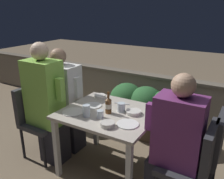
% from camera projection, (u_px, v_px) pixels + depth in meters
% --- Properties ---
extents(ground_plane, '(16.00, 16.00, 0.00)m').
position_uv_depth(ground_plane, '(109.00, 169.00, 2.63)').
color(ground_plane, '#847056').
extents(parapet_wall, '(9.00, 0.18, 0.72)m').
position_uv_depth(parapet_wall, '(158.00, 98.00, 3.68)').
color(parapet_wall, gray).
rests_on(parapet_wall, ground_plane).
extents(dining_table, '(0.93, 0.81, 0.70)m').
position_uv_depth(dining_table, '(109.00, 120.00, 2.43)').
color(dining_table, '#BCB2A3').
rests_on(dining_table, ground_plane).
extents(planter_hedge, '(1.06, 0.47, 0.71)m').
position_uv_depth(planter_hedge, '(146.00, 109.00, 3.21)').
color(planter_hedge, brown).
rests_on(planter_hedge, ground_plane).
extents(chair_left_near, '(0.41, 0.41, 0.85)m').
position_uv_depth(chair_left_near, '(36.00, 114.00, 2.76)').
color(chair_left_near, '#333338').
rests_on(chair_left_near, ground_plane).
extents(person_green_blouse, '(0.48, 0.26, 1.37)m').
position_uv_depth(person_green_blouse, '(47.00, 104.00, 2.61)').
color(person_green_blouse, '#282833').
rests_on(person_green_blouse, ground_plane).
extents(chair_left_far, '(0.41, 0.41, 0.85)m').
position_uv_depth(chair_left_far, '(53.00, 105.00, 3.01)').
color(chair_left_far, '#333338').
rests_on(chair_left_far, ground_plane).
extents(person_white_polo, '(0.52, 0.26, 1.26)m').
position_uv_depth(person_white_polo, '(63.00, 100.00, 2.89)').
color(person_white_polo, '#282833').
rests_on(person_white_polo, ground_plane).
extents(chair_right_near, '(0.41, 0.41, 0.85)m').
position_uv_depth(chair_right_near, '(195.00, 161.00, 1.93)').
color(chair_right_near, '#333338').
rests_on(chair_right_near, ground_plane).
extents(person_purple_stripe, '(0.48, 0.26, 1.24)m').
position_uv_depth(person_purple_stripe, '(173.00, 144.00, 1.98)').
color(person_purple_stripe, '#282833').
rests_on(person_purple_stripe, ground_plane).
extents(chair_right_far, '(0.41, 0.41, 0.85)m').
position_uv_depth(chair_right_far, '(206.00, 146.00, 2.13)').
color(chair_right_far, '#333338').
rests_on(chair_right_far, ground_plane).
extents(beer_bottle, '(0.07, 0.07, 0.22)m').
position_uv_depth(beer_bottle, '(108.00, 105.00, 2.34)').
color(beer_bottle, brown).
rests_on(beer_bottle, dining_table).
extents(plate_0, '(0.19, 0.19, 0.01)m').
position_uv_depth(plate_0, '(93.00, 106.00, 2.53)').
color(plate_0, white).
rests_on(plate_0, dining_table).
extents(plate_1, '(0.20, 0.20, 0.01)m').
position_uv_depth(plate_1, '(128.00, 124.00, 2.14)').
color(plate_1, white).
rests_on(plate_1, dining_table).
extents(plate_2, '(0.21, 0.21, 0.01)m').
position_uv_depth(plate_2, '(73.00, 112.00, 2.38)').
color(plate_2, silver).
rests_on(plate_2, dining_table).
extents(bowl_0, '(0.15, 0.15, 0.04)m').
position_uv_depth(bowl_0, '(134.00, 112.00, 2.34)').
color(bowl_0, silver).
rests_on(bowl_0, dining_table).
extents(bowl_1, '(0.13, 0.13, 0.04)m').
position_uv_depth(bowl_1, '(100.00, 96.00, 2.74)').
color(bowl_1, silver).
rests_on(bowl_1, dining_table).
extents(bowl_2, '(0.13, 0.13, 0.04)m').
position_uv_depth(bowl_2, '(108.00, 124.00, 2.10)').
color(bowl_2, beige).
rests_on(bowl_2, dining_table).
extents(glass_cup_0, '(0.08, 0.08, 0.09)m').
position_uv_depth(glass_cup_0, '(121.00, 107.00, 2.39)').
color(glass_cup_0, silver).
rests_on(glass_cup_0, dining_table).
extents(glass_cup_1, '(0.06, 0.06, 0.10)m').
position_uv_depth(glass_cup_1, '(155.00, 109.00, 2.35)').
color(glass_cup_1, silver).
rests_on(glass_cup_1, dining_table).
extents(glass_cup_2, '(0.07, 0.07, 0.12)m').
position_uv_depth(glass_cup_2, '(86.00, 111.00, 2.27)').
color(glass_cup_2, silver).
rests_on(glass_cup_2, dining_table).
extents(glass_cup_3, '(0.07, 0.07, 0.08)m').
position_uv_depth(glass_cup_3, '(100.00, 114.00, 2.26)').
color(glass_cup_3, silver).
rests_on(glass_cup_3, dining_table).
extents(fork_0, '(0.17, 0.06, 0.01)m').
position_uv_depth(fork_0, '(122.00, 103.00, 2.59)').
color(fork_0, silver).
rests_on(fork_0, dining_table).
extents(potted_plant, '(0.41, 0.41, 0.81)m').
position_uv_depth(potted_plant, '(63.00, 91.00, 3.56)').
color(potted_plant, '#B2A899').
rests_on(potted_plant, ground_plane).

